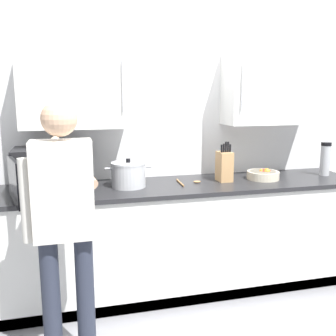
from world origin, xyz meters
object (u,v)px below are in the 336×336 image
object	(u,v)px
knife_block	(224,166)
stock_pot	(128,175)
microwave_oven	(49,170)
thermos_flask	(325,159)
fruit_bowl	(263,174)
person_figure	(63,215)
wooden_spoon	(189,182)

from	to	relation	value
knife_block	stock_pot	size ratio (longest dim) A/B	0.91
microwave_oven	thermos_flask	distance (m)	2.42
fruit_bowl	microwave_oven	bearing A→B (deg)	178.87
thermos_flask	fruit_bowl	distance (m)	0.63
microwave_oven	person_figure	xyz separation A→B (m)	(0.11, -0.81, -0.12)
knife_block	person_figure	distance (m)	1.54
microwave_oven	thermos_flask	world-z (taller)	microwave_oven
microwave_oven	stock_pot	size ratio (longest dim) A/B	2.03
microwave_oven	thermos_flask	xyz separation A→B (m)	(2.42, -0.03, -0.01)
wooden_spoon	fruit_bowl	bearing A→B (deg)	-0.71
fruit_bowl	thermos_flask	bearing A→B (deg)	0.75
knife_block	wooden_spoon	xyz separation A→B (m)	(-0.32, -0.01, -0.12)
microwave_oven	person_figure	world-z (taller)	person_figure
fruit_bowl	person_figure	size ratio (longest dim) A/B	0.17
wooden_spoon	stock_pot	size ratio (longest dim) A/B	0.62
microwave_oven	fruit_bowl	bearing A→B (deg)	-1.13
knife_block	thermos_flask	world-z (taller)	knife_block
stock_pot	person_figure	bearing A→B (deg)	-122.53
person_figure	stock_pot	bearing A→B (deg)	57.47
wooden_spoon	fruit_bowl	xyz separation A→B (m)	(0.68, -0.01, 0.03)
microwave_oven	thermos_flask	size ratio (longest dim) A/B	2.48
microwave_oven	wooden_spoon	bearing A→B (deg)	-1.38
thermos_flask	person_figure	size ratio (longest dim) A/B	0.19
person_figure	wooden_spoon	bearing A→B (deg)	37.82
thermos_flask	wooden_spoon	distance (m)	1.31
microwave_oven	fruit_bowl	size ratio (longest dim) A/B	2.72
knife_block	thermos_flask	size ratio (longest dim) A/B	1.12
thermos_flask	wooden_spoon	world-z (taller)	thermos_flask
microwave_oven	stock_pot	world-z (taller)	microwave_oven
microwave_oven	stock_pot	bearing A→B (deg)	-2.31
fruit_bowl	person_figure	bearing A→B (deg)	-155.42
microwave_oven	fruit_bowl	xyz separation A→B (m)	(1.80, -0.04, -0.12)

